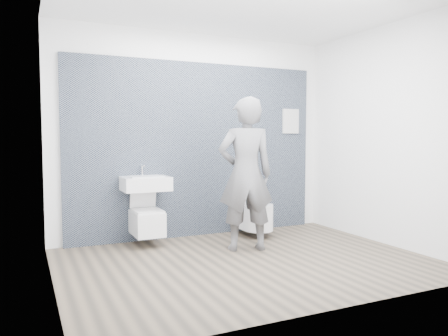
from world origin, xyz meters
name	(u,v)px	position (x,y,z in m)	size (l,w,h in m)	color
ground	(247,261)	(0.00, 0.00, 0.00)	(4.00, 4.00, 0.00)	brown
room_shell	(247,103)	(0.00, 0.00, 1.74)	(4.00, 4.00, 4.00)	white
tile_wall	(198,235)	(0.00, 1.47, 0.00)	(3.60, 0.06, 2.40)	black
washbasin	(146,183)	(-0.81, 1.22, 0.79)	(0.59, 0.44, 0.44)	white
toilet_square	(147,221)	(-0.81, 1.19, 0.31)	(0.36, 0.52, 0.70)	white
toilet_rounded	(254,216)	(0.70, 1.10, 0.28)	(0.40, 0.67, 0.36)	white
info_placard	(289,226)	(1.50, 1.43, 0.00)	(0.28, 0.03, 0.37)	white
visitor	(246,174)	(0.22, 0.46, 0.93)	(0.68, 0.44, 1.85)	slate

